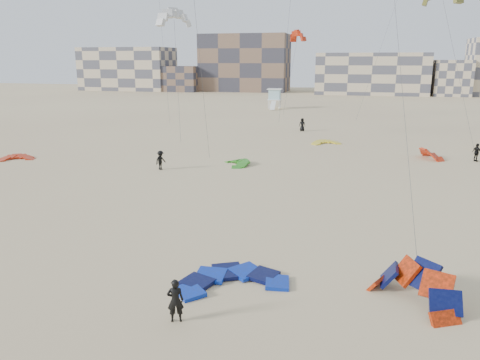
# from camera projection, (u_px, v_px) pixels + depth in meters

# --- Properties ---
(ground) EXTENTS (320.00, 320.00, 0.00)m
(ground) POSITION_uv_depth(u_px,v_px,m) (186.00, 282.00, 21.86)
(ground) COLOR #D0BF8C
(ground) RESTS_ON ground
(kite_ground_blue) EXTENTS (6.43, 6.53, 0.82)m
(kite_ground_blue) POSITION_uv_depth(u_px,v_px,m) (232.00, 284.00, 21.69)
(kite_ground_blue) COLOR #0227BA
(kite_ground_blue) RESTS_ON ground
(kite_ground_orange) EXTENTS (6.00, 6.00, 4.25)m
(kite_ground_orange) POSITION_uv_depth(u_px,v_px,m) (412.00, 302.00, 20.04)
(kite_ground_orange) COLOR #FE300A
(kite_ground_orange) RESTS_ON ground
(kite_ground_red) EXTENTS (4.61, 4.68, 1.41)m
(kite_ground_red) POSITION_uv_depth(u_px,v_px,m) (16.00, 160.00, 48.64)
(kite_ground_red) COLOR #C8401A
(kite_ground_red) RESTS_ON ground
(kite_ground_green) EXTENTS (4.76, 4.67, 1.66)m
(kite_ground_green) POSITION_uv_depth(u_px,v_px,m) (237.00, 165.00, 46.29)
(kite_ground_green) COLOR #328616
(kite_ground_green) RESTS_ON ground
(kite_ground_red_far) EXTENTS (4.20, 4.11, 3.16)m
(kite_ground_red_far) POSITION_uv_depth(u_px,v_px,m) (431.00, 159.00, 49.13)
(kite_ground_red_far) COLOR #C8401A
(kite_ground_red_far) RESTS_ON ground
(kite_ground_yellow) EXTENTS (4.53, 4.62, 1.11)m
(kite_ground_yellow) POSITION_uv_depth(u_px,v_px,m) (326.00, 144.00, 57.79)
(kite_ground_yellow) COLOR yellow
(kite_ground_yellow) RESTS_ON ground
(kitesurfer_main) EXTENTS (0.77, 0.64, 1.81)m
(kitesurfer_main) POSITION_uv_depth(u_px,v_px,m) (175.00, 300.00, 18.38)
(kitesurfer_main) COLOR black
(kitesurfer_main) RESTS_ON ground
(kitesurfer_c) EXTENTS (1.05, 1.33, 1.81)m
(kitesurfer_c) POSITION_uv_depth(u_px,v_px,m) (161.00, 160.00, 43.98)
(kitesurfer_c) COLOR black
(kitesurfer_c) RESTS_ON ground
(kitesurfer_d) EXTENTS (0.98, 1.15, 1.86)m
(kitesurfer_d) POSITION_uv_depth(u_px,v_px,m) (477.00, 152.00, 47.52)
(kitesurfer_d) COLOR black
(kitesurfer_d) RESTS_ON ground
(kitesurfer_e) EXTENTS (0.97, 0.67, 1.88)m
(kitesurfer_e) POSITION_uv_depth(u_px,v_px,m) (302.00, 125.00, 67.81)
(kitesurfer_e) COLOR black
(kitesurfer_e) RESTS_ON ground
(kite_fly_grey) EXTENTS (5.77, 8.03, 15.28)m
(kite_fly_grey) POSITION_uv_depth(u_px,v_px,m) (174.00, 19.00, 54.67)
(kite_fly_grey) COLOR white
(kite_fly_grey) RESTS_ON ground
(kite_fly_red) EXTENTS (5.04, 5.03, 14.13)m
(kite_fly_red) POSITION_uv_depth(u_px,v_px,m) (298.00, 37.00, 78.35)
(kite_fly_red) COLOR #C8401A
(kite_fly_red) RESTS_ON ground
(lifeguard_tower_far) EXTENTS (3.10, 5.74, 4.14)m
(lifeguard_tower_far) POSITION_uv_depth(u_px,v_px,m) (274.00, 99.00, 98.77)
(lifeguard_tower_far) COLOR white
(lifeguard_tower_far) RESTS_ON ground
(condo_west_a) EXTENTS (30.00, 15.00, 14.00)m
(condo_west_a) POSITION_uv_depth(u_px,v_px,m) (128.00, 69.00, 158.86)
(condo_west_a) COLOR #C9B593
(condo_west_a) RESTS_ON ground
(condo_west_b) EXTENTS (28.00, 14.00, 18.00)m
(condo_west_b) POSITION_uv_depth(u_px,v_px,m) (245.00, 63.00, 152.51)
(condo_west_b) COLOR brown
(condo_west_b) RESTS_ON ground
(condo_mid) EXTENTS (32.00, 16.00, 12.00)m
(condo_mid) POSITION_uv_depth(u_px,v_px,m) (371.00, 74.00, 139.91)
(condo_mid) COLOR #C9B593
(condo_mid) RESTS_ON ground
(condo_fill_left) EXTENTS (12.00, 10.00, 8.00)m
(condo_fill_left) POSITION_uv_depth(u_px,v_px,m) (181.00, 79.00, 152.93)
(condo_fill_left) COLOR brown
(condo_fill_left) RESTS_ON ground
(condo_fill_right) EXTENTS (10.00, 10.00, 10.00)m
(condo_fill_right) POSITION_uv_depth(u_px,v_px,m) (451.00, 78.00, 133.00)
(condo_fill_right) COLOR #C9B593
(condo_fill_right) RESTS_ON ground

